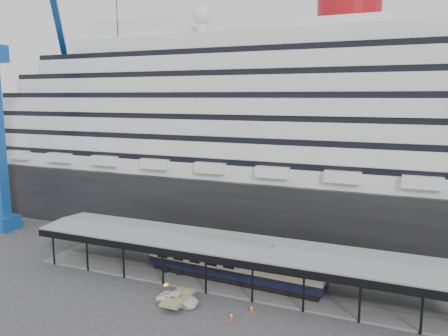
{
  "coord_description": "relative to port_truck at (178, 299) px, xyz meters",
  "views": [
    {
      "loc": [
        17.85,
        -42.78,
        22.93
      ],
      "look_at": [
        -3.56,
        8.0,
        13.87
      ],
      "focal_mm": 35.0,
      "sensor_mm": 36.0,
      "label": 1
    }
  ],
  "objects": [
    {
      "name": "traffic_cone_left",
      "position": [
        -2.62,
        -0.24,
        -0.24
      ],
      "size": [
        0.45,
        0.45,
        0.82
      ],
      "rotation": [
        0.0,
        0.0,
        0.06
      ],
      "color": "red",
      "rests_on": "ground"
    },
    {
      "name": "ground",
      "position": [
        4.53,
        2.88,
        -0.64
      ],
      "size": [
        200.0,
        200.0,
        0.0
      ],
      "primitive_type": "plane",
      "color": "#343436",
      "rests_on": "ground"
    },
    {
      "name": "platform_canopy",
      "position": [
        4.53,
        7.88,
        1.72
      ],
      "size": [
        56.0,
        9.18,
        5.3
      ],
      "color": "slate",
      "rests_on": "ground"
    },
    {
      "name": "crane_blue",
      "position": [
        -40.58,
        13.5,
        19.31
      ],
      "size": [
        22.63,
        19.19,
        47.6
      ],
      "color": "#1754B0",
      "rests_on": "ground"
    },
    {
      "name": "pullman_carriage",
      "position": [
        3.47,
        7.88,
        2.09
      ],
      "size": [
        23.17,
        4.11,
        22.63
      ],
      "rotation": [
        0.0,
        0.0,
        -0.05
      ],
      "color": "black",
      "rests_on": "ground"
    },
    {
      "name": "traffic_cone_right",
      "position": [
        8.07,
        1.64,
        -0.28
      ],
      "size": [
        0.42,
        0.42,
        0.74
      ],
      "rotation": [
        0.0,
        0.0,
        0.11
      ],
      "color": "#D14C0B",
      "rests_on": "ground"
    },
    {
      "name": "traffic_cone_mid",
      "position": [
        6.69,
        -0.72,
        -0.27
      ],
      "size": [
        0.48,
        0.48,
        0.76
      ],
      "rotation": [
        0.0,
        0.0,
        0.27
      ],
      "color": "#DC450C",
      "rests_on": "ground"
    },
    {
      "name": "cruise_ship",
      "position": [
        4.58,
        34.88,
        17.7
      ],
      "size": [
        130.0,
        30.0,
        43.9
      ],
      "color": "black",
      "rests_on": "ground"
    },
    {
      "name": "port_truck",
      "position": [
        0.0,
        0.0,
        0.0
      ],
      "size": [
        4.69,
        2.26,
        1.29
      ],
      "primitive_type": "imported",
      "rotation": [
        0.0,
        0.0,
        1.6
      ],
      "color": "white",
      "rests_on": "ground"
    }
  ]
}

